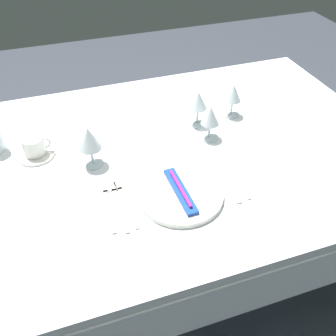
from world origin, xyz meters
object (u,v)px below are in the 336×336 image
(wine_glass_left, at_px, (210,118))
(wine_glass_right, at_px, (89,140))
(spoon_soup, at_px, (231,174))
(coffee_cup_left, at_px, (34,146))
(toothbrush_package, at_px, (180,190))
(fork_salad, at_px, (108,205))
(dinner_plate, at_px, (180,194))
(fork_outer, at_px, (125,202))
(wine_glass_far, at_px, (198,102))
(wine_glass_centre, at_px, (233,95))
(dinner_knife, at_px, (227,182))
(fork_inner, at_px, (118,204))

(wine_glass_left, relative_size, wine_glass_right, 0.89)
(spoon_soup, relative_size, coffee_cup_left, 2.08)
(toothbrush_package, relative_size, fork_salad, 0.98)
(dinner_plate, relative_size, fork_outer, 1.25)
(coffee_cup_left, bearing_deg, wine_glass_left, -8.94)
(wine_glass_right, distance_m, wine_glass_far, 0.45)
(wine_glass_centre, bearing_deg, coffee_cup_left, -178.59)
(fork_salad, xyz_separation_m, wine_glass_centre, (0.58, 0.34, 0.09))
(dinner_plate, relative_size, toothbrush_package, 1.28)
(wine_glass_left, bearing_deg, dinner_plate, -128.88)
(dinner_knife, bearing_deg, dinner_plate, -176.17)
(wine_glass_centre, distance_m, wine_glass_far, 0.16)
(fork_inner, bearing_deg, toothbrush_package, -8.08)
(toothbrush_package, height_order, wine_glass_right, wine_glass_right)
(toothbrush_package, relative_size, coffee_cup_left, 2.13)
(dinner_plate, xyz_separation_m, wine_glass_left, (0.21, 0.26, 0.08))
(toothbrush_package, relative_size, wine_glass_right, 1.41)
(toothbrush_package, xyz_separation_m, wine_glass_left, (0.21, 0.26, 0.06))
(wine_glass_centre, xyz_separation_m, wine_glass_right, (-0.59, -0.13, 0.01))
(coffee_cup_left, xyz_separation_m, wine_glass_centre, (0.77, 0.02, 0.05))
(toothbrush_package, bearing_deg, fork_inner, 171.92)
(wine_glass_centre, bearing_deg, dinner_plate, -133.52)
(fork_inner, xyz_separation_m, wine_glass_far, (0.40, 0.34, 0.09))
(dinner_plate, distance_m, wine_glass_far, 0.43)
(fork_outer, xyz_separation_m, wine_glass_right, (-0.06, 0.21, 0.10))
(fork_salad, xyz_separation_m, wine_glass_far, (0.43, 0.33, 0.09))
(fork_inner, bearing_deg, wine_glass_far, 40.34)
(spoon_soup, bearing_deg, dinner_plate, -167.20)
(dinner_plate, height_order, spoon_soup, dinner_plate)
(coffee_cup_left, relative_size, wine_glass_left, 0.74)
(spoon_soup, xyz_separation_m, coffee_cup_left, (-0.61, 0.31, 0.04))
(fork_inner, xyz_separation_m, wine_glass_right, (-0.04, 0.22, 0.10))
(toothbrush_package, xyz_separation_m, fork_inner, (-0.19, 0.03, -0.02))
(dinner_plate, relative_size, wine_glass_left, 2.03)
(dinner_plate, relative_size, wine_glass_right, 1.80)
(fork_outer, relative_size, coffee_cup_left, 2.19)
(wine_glass_centre, relative_size, wine_glass_left, 1.02)
(fork_salad, relative_size, wine_glass_left, 1.61)
(wine_glass_centre, bearing_deg, wine_glass_left, -141.74)
(spoon_soup, xyz_separation_m, wine_glass_right, (-0.43, 0.20, 0.10))
(fork_outer, relative_size, wine_glass_right, 1.44)
(dinner_plate, relative_size, fork_salad, 1.26)
(dinner_plate, distance_m, toothbrush_package, 0.02)
(fork_outer, xyz_separation_m, spoon_soup, (0.37, 0.01, 0.00))
(spoon_soup, bearing_deg, wine_glass_far, 88.76)
(coffee_cup_left, bearing_deg, fork_outer, -53.39)
(fork_outer, height_order, wine_glass_left, wine_glass_left)
(dinner_plate, bearing_deg, toothbrush_package, 0.00)
(toothbrush_package, relative_size, wine_glass_far, 1.51)
(fork_outer, distance_m, fork_salad, 0.05)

